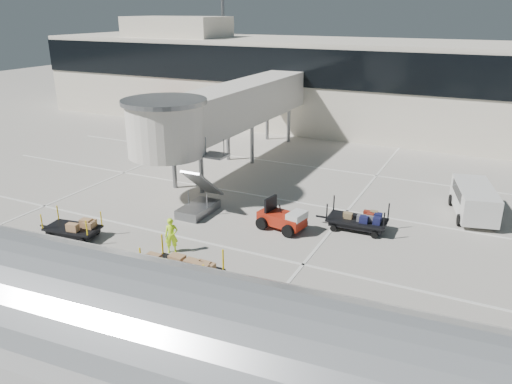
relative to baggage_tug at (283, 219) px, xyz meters
The scene contains 11 objects.
ground 6.34m from the baggage_tug, 125.61° to the right, with size 140.00×140.00×0.00m, color #BAB2A6.
lane_markings 6.07m from the baggage_tug, 135.90° to the left, with size 40.00×30.00×0.02m.
terminal 25.38m from the baggage_tug, 99.21° to the left, with size 64.00×12.11×15.20m.
jet_bridge 11.09m from the baggage_tug, 136.97° to the left, with size 5.70×20.40×6.03m.
baggage_tug is the anchor object (origin of this frame).
suitcase_cart 3.81m from the baggage_tug, 24.06° to the left, with size 3.72×1.62×1.45m.
box_cart_near 6.87m from the baggage_tug, 103.38° to the right, with size 4.00×1.70×1.56m.
box_cart_far 10.56m from the baggage_tug, 148.72° to the right, with size 3.38×1.72×1.30m.
ground_worker 5.93m from the baggage_tug, 127.99° to the right, with size 0.62×0.41×1.70m, color #B6F019.
minivan 10.71m from the baggage_tug, 35.83° to the left, with size 2.83×4.80×1.71m.
belt_loader 25.60m from the baggage_tug, 139.05° to the left, with size 4.67×2.38×2.16m.
Camera 1 is at (12.77, -16.71, 10.76)m, focal length 35.00 mm.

